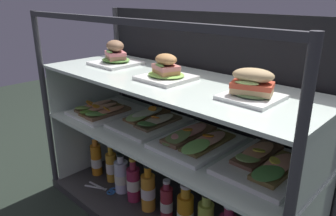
{
  "coord_description": "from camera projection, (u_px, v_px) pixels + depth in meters",
  "views": [
    {
      "loc": [
        0.88,
        -0.91,
        1.01
      ],
      "look_at": [
        0.0,
        0.0,
        0.56
      ],
      "focal_mm": 34.27,
      "sensor_mm": 36.0,
      "label": 1
    }
  ],
  "objects": [
    {
      "name": "riser_lower_tier",
      "position": [
        168.0,
        176.0,
        1.45
      ],
      "size": [
        1.25,
        0.44,
        0.38
      ],
      "color": "silver",
      "rests_on": "case_base_deck"
    },
    {
      "name": "juice_bottle_back_left",
      "position": [
        167.0,
        202.0,
        1.45
      ],
      "size": [
        0.06,
        0.06,
        0.19
      ],
      "color": "#A22C38",
      "rests_on": "case_base_deck"
    },
    {
      "name": "plated_roll_sandwich_center",
      "position": [
        116.0,
        56.0,
        1.55
      ],
      "size": [
        0.2,
        0.2,
        0.12
      ],
      "color": "white",
      "rests_on": "shelf_upper_glass"
    },
    {
      "name": "juice_bottle_front_middle",
      "position": [
        121.0,
        176.0,
        1.64
      ],
      "size": [
        0.07,
        0.07,
        0.21
      ],
      "color": "white",
      "rests_on": "case_base_deck"
    },
    {
      "name": "juice_bottle_back_right",
      "position": [
        148.0,
        191.0,
        1.5
      ],
      "size": [
        0.07,
        0.07,
        0.24
      ],
      "color": "orange",
      "rests_on": "case_base_deck"
    },
    {
      "name": "shelf_lower_glass",
      "position": [
        168.0,
        137.0,
        1.39
      ],
      "size": [
        1.26,
        0.45,
        0.01
      ],
      "primitive_type": "cube",
      "color": "silver",
      "rests_on": "riser_lower_tier"
    },
    {
      "name": "juice_bottle_front_second",
      "position": [
        111.0,
        166.0,
        1.74
      ],
      "size": [
        0.06,
        0.06,
        0.22
      ],
      "color": "gold",
      "rests_on": "case_base_deck"
    },
    {
      "name": "shelf_upper_glass",
      "position": [
        168.0,
        80.0,
        1.3
      ],
      "size": [
        1.26,
        0.45,
        0.01
      ],
      "primitive_type": "cube",
      "color": "silver",
      "rests_on": "riser_upper_tier"
    },
    {
      "name": "open_sandwich_tray_mid_left",
      "position": [
        103.0,
        110.0,
        1.64
      ],
      "size": [
        0.26,
        0.34,
        0.06
      ],
      "color": "white",
      "rests_on": "shelf_lower_glass"
    },
    {
      "name": "open_sandwich_tray_far_right",
      "position": [
        266.0,
        164.0,
        1.12
      ],
      "size": [
        0.26,
        0.34,
        0.06
      ],
      "color": "white",
      "rests_on": "shelf_lower_glass"
    },
    {
      "name": "juice_bottle_front_left_end",
      "position": [
        134.0,
        183.0,
        1.57
      ],
      "size": [
        0.07,
        0.07,
        0.23
      ],
      "color": "#9F2649",
      "rests_on": "case_base_deck"
    },
    {
      "name": "juice_bottle_front_fourth",
      "position": [
        185.0,
        212.0,
        1.37
      ],
      "size": [
        0.07,
        0.07,
        0.22
      ],
      "color": "orange",
      "rests_on": "case_base_deck"
    },
    {
      "name": "plated_roll_sandwich_mid_left",
      "position": [
        252.0,
        87.0,
        1.03
      ],
      "size": [
        0.18,
        0.18,
        0.1
      ],
      "color": "white",
      "rests_on": "shelf_upper_glass"
    },
    {
      "name": "open_sandwich_tray_mid_right",
      "position": [
        150.0,
        120.0,
        1.51
      ],
      "size": [
        0.26,
        0.34,
        0.06
      ],
      "color": "white",
      "rests_on": "shelf_lower_glass"
    },
    {
      "name": "plated_roll_sandwich_left_of_center",
      "position": [
        166.0,
        71.0,
        1.27
      ],
      "size": [
        0.19,
        0.19,
        0.1
      ],
      "color": "white",
      "rests_on": "shelf_upper_glass"
    },
    {
      "name": "juice_bottle_front_right_end",
      "position": [
        96.0,
        159.0,
        1.8
      ],
      "size": [
        0.06,
        0.06,
        0.23
      ],
      "color": "orange",
      "rests_on": "case_base_deck"
    },
    {
      "name": "kitchen_scissors",
      "position": [
        108.0,
        190.0,
        1.67
      ],
      "size": [
        0.19,
        0.11,
        0.01
      ],
      "color": "silver",
      "rests_on": "case_base_deck"
    },
    {
      "name": "case_base_deck",
      "position": [
        168.0,
        214.0,
        1.52
      ],
      "size": [
        1.31,
        0.5,
        0.04
      ],
      "primitive_type": "cube",
      "color": "#302F30",
      "rests_on": "ground"
    },
    {
      "name": "case_frame",
      "position": [
        192.0,
        110.0,
        1.47
      ],
      "size": [
        1.31,
        0.5,
        0.94
      ],
      "color": "#333338",
      "rests_on": "ground"
    },
    {
      "name": "riser_upper_tier",
      "position": [
        168.0,
        110.0,
        1.35
      ],
      "size": [
        1.25,
        0.44,
        0.24
      ],
      "color": "silver",
      "rests_on": "shelf_lower_glass"
    },
    {
      "name": "open_sandwich_tray_left_of_center",
      "position": [
        196.0,
        140.0,
        1.3
      ],
      "size": [
        0.26,
        0.34,
        0.06
      ],
      "color": "white",
      "rests_on": "shelf_lower_glass"
    }
  ]
}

